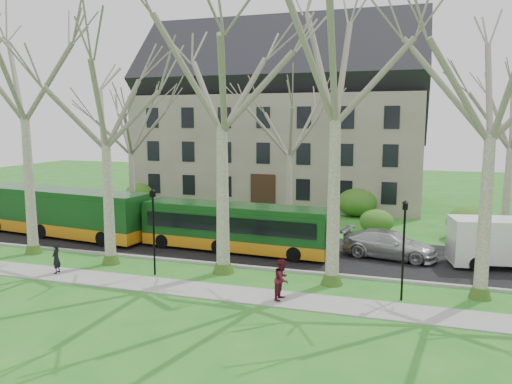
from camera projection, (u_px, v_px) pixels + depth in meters
ground at (274, 280)px, 24.39m from camera, size 120.00×120.00×0.00m
sidewalk at (259, 297)px, 22.03m from camera, size 70.00×2.00×0.06m
road at (299, 252)px, 29.58m from camera, size 80.00×8.00×0.06m
curb at (282, 270)px, 25.80m from camera, size 80.00×0.25×0.14m
building at (281, 117)px, 47.70m from camera, size 26.50×12.20×16.00m
tree_row_verge at (277, 136)px, 23.69m from camera, size 49.00×7.00×14.00m
tree_row_far at (299, 146)px, 34.32m from camera, size 33.00×7.00×12.00m
lamp_row at (269, 233)px, 23.09m from camera, size 36.22×0.22×4.30m
hedges at (265, 208)px, 38.86m from camera, size 30.60×8.60×2.00m
bus_lead at (63, 212)px, 33.46m from camera, size 13.16×4.37×3.23m
bus_follow at (235, 227)px, 29.57m from camera, size 11.57×3.13×2.86m
sedan at (389, 244)px, 28.10m from camera, size 5.58×3.06×1.53m
van_a at (509, 243)px, 26.21m from camera, size 6.19×3.17×2.58m
pedestrian_a at (56, 258)px, 25.25m from camera, size 0.48×0.63×1.54m
pedestrian_b at (282, 279)px, 21.50m from camera, size 0.78×0.95×1.79m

